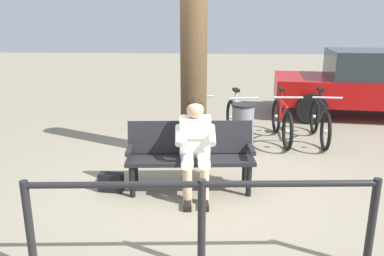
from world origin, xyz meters
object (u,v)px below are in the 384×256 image
bicycle_black (195,121)px  parked_car (375,82)px  bicycle_purple (320,122)px  bicycle_red (282,122)px  person_reading (195,143)px  tree_trunk (194,57)px  bench (190,151)px  handbag (111,182)px  bicycle_blue (238,123)px  litter_bin (243,131)px

bicycle_black → parked_car: bearing=104.4°
bicycle_purple → bicycle_red: bearing=-84.5°
person_reading → tree_trunk: tree_trunk is taller
bench → bicycle_red: (-1.48, -2.12, -0.15)m
bench → handbag: bench is taller
bench → bicycle_blue: (-0.70, -2.00, -0.15)m
tree_trunk → bicycle_black: 1.51m
litter_bin → bicycle_purple: bicycle_purple is taller
person_reading → litter_bin: 1.55m
bench → person_reading: size_ratio=1.36×
litter_bin → bicycle_purple: (-1.42, -0.92, -0.07)m
litter_bin → bicycle_black: size_ratio=0.52×
person_reading → bicycle_black: bearing=-91.7°
person_reading → bicycle_blue: bearing=-111.1°
handbag → bicycle_black: size_ratio=0.18×
person_reading → tree_trunk: 1.63m
bench → parked_car: parked_car is taller
bench → bicycle_red: bicycle_red is taller
bench → handbag: (1.00, 0.17, -0.39)m
person_reading → parked_car: 5.69m
handbag → tree_trunk: tree_trunk is taller
person_reading → handbag: person_reading is taller
bicycle_red → bicycle_black: same height
bicycle_purple → bicycle_black: bearing=-85.2°
litter_bin → bicycle_black: bearing=-47.2°
bicycle_black → bench: bearing=-11.8°
bicycle_purple → parked_car: size_ratio=0.38×
bicycle_red → bicycle_black: (1.54, 0.04, 0.00)m
litter_bin → bicycle_purple: size_ratio=0.51×
bicycle_red → parked_car: 3.11m
tree_trunk → person_reading: bearing=94.5°
bicycle_black → bicycle_purple: bearing=78.3°
bicycle_blue → parked_car: parked_car is taller
person_reading → bicycle_purple: size_ratio=0.71×
bench → bicycle_purple: bearing=-140.2°
litter_bin → bicycle_blue: bicycle_blue is taller
handbag → litter_bin: size_ratio=0.35×
parked_car → bench: bearing=53.2°
bicycle_black → tree_trunk: bearing=-11.8°
handbag → litter_bin: bearing=-141.3°
person_reading → bicycle_red: (-1.41, -2.28, -0.31)m
handbag → parked_car: 6.49m
handbag → bicycle_blue: (-1.70, -2.17, 0.24)m
parked_car → bicycle_black: bearing=33.9°
person_reading → handbag: 1.20m
bicycle_blue → bench: bearing=-30.3°
handbag → tree_trunk: size_ratio=0.09×
tree_trunk → bicycle_red: size_ratio=1.88×
litter_bin → parked_car: (-3.09, -2.90, 0.34)m
handbag → bicycle_purple: bearing=-143.7°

